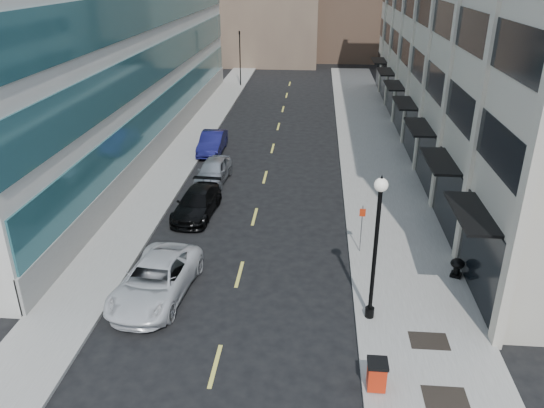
% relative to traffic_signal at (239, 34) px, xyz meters
% --- Properties ---
extents(sidewalk_right, '(5.00, 80.00, 0.15)m').
position_rel_traffic_signal_xyz_m(sidewalk_right, '(13.00, -28.00, -5.64)').
color(sidewalk_right, gray).
rests_on(sidewalk_right, ground).
extents(sidewalk_left, '(3.00, 80.00, 0.15)m').
position_rel_traffic_signal_xyz_m(sidewalk_left, '(-1.00, -28.00, -5.64)').
color(sidewalk_left, gray).
rests_on(sidewalk_left, ground).
extents(building_right, '(15.30, 46.50, 18.25)m').
position_rel_traffic_signal_xyz_m(building_right, '(22.44, -21.01, 3.28)').
color(building_right, '#B9AE9D').
rests_on(building_right, ground).
extents(building_left, '(16.14, 46.00, 20.00)m').
position_rel_traffic_signal_xyz_m(building_left, '(-10.45, -21.00, 4.27)').
color(building_left, silver).
rests_on(building_left, ground).
extents(grate_mid, '(1.40, 1.00, 0.01)m').
position_rel_traffic_signal_xyz_m(grate_mid, '(13.10, -47.00, -5.56)').
color(grate_mid, black).
rests_on(grate_mid, sidewalk_right).
extents(grate_far, '(1.40, 1.00, 0.01)m').
position_rel_traffic_signal_xyz_m(grate_far, '(13.10, -44.20, -5.56)').
color(grate_far, black).
rests_on(grate_far, sidewalk_right).
extents(road_centerline, '(0.15, 68.20, 0.01)m').
position_rel_traffic_signal_xyz_m(road_centerline, '(5.50, -31.00, -5.71)').
color(road_centerline, '#D8CC4C').
rests_on(road_centerline, ground).
extents(traffic_signal, '(0.66, 0.66, 6.98)m').
position_rel_traffic_signal_xyz_m(traffic_signal, '(0.00, 0.00, 0.00)').
color(traffic_signal, black).
rests_on(traffic_signal, ground).
extents(car_white_van, '(3.15, 5.89, 1.57)m').
position_rel_traffic_signal_xyz_m(car_white_van, '(2.30, -42.00, -4.93)').
color(car_white_van, silver).
rests_on(car_white_van, ground).
extents(car_black_pickup, '(2.30, 4.97, 1.40)m').
position_rel_traffic_signal_xyz_m(car_black_pickup, '(2.30, -34.00, -5.02)').
color(car_black_pickup, black).
rests_on(car_black_pickup, ground).
extents(car_silver_sedan, '(2.07, 4.49, 1.49)m').
position_rel_traffic_signal_xyz_m(car_silver_sedan, '(2.30, -29.04, -4.97)').
color(car_silver_sedan, '#9EA2A7').
rests_on(car_silver_sedan, ground).
extents(car_blue_sedan, '(1.62, 4.61, 1.52)m').
position_rel_traffic_signal_xyz_m(car_blue_sedan, '(1.14, -23.29, -4.96)').
color(car_blue_sedan, '#151550').
rests_on(car_blue_sedan, ground).
extents(trash_bin, '(0.66, 0.74, 1.07)m').
position_rel_traffic_signal_xyz_m(trash_bin, '(10.92, -46.75, -4.99)').
color(trash_bin, red).
rests_on(trash_bin, sidewalk_right).
extents(lamppost, '(0.49, 0.49, 5.95)m').
position_rel_traffic_signal_xyz_m(lamppost, '(11.04, -42.89, -2.08)').
color(lamppost, black).
rests_on(lamppost, sidewalk_right).
extents(sign_post, '(0.28, 0.06, 2.40)m').
position_rel_traffic_signal_xyz_m(sign_post, '(11.01, -37.67, -4.02)').
color(sign_post, slate).
rests_on(sign_post, sidewalk_right).
extents(urn_planter, '(0.62, 0.62, 0.86)m').
position_rel_traffic_signal_xyz_m(urn_planter, '(15.10, -39.58, -5.05)').
color(urn_planter, black).
rests_on(urn_planter, sidewalk_right).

